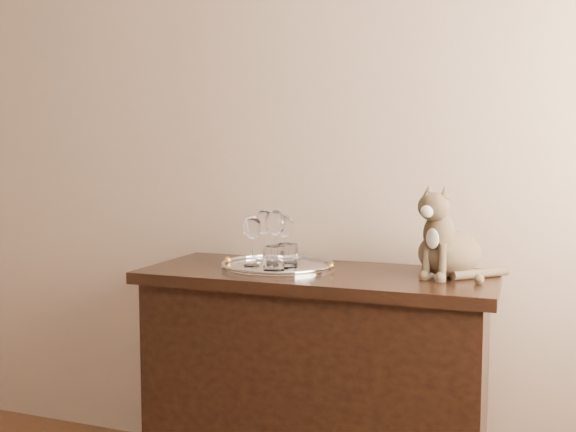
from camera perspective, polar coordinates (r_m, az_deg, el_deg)
name	(u,v)px	position (r m, az deg, el deg)	size (l,w,h in m)	color
wall_back	(202,131)	(2.70, -7.68, 7.52)	(4.00, 0.10, 2.70)	#C1A591
sideboard	(316,391)	(2.33, 2.53, -15.28)	(1.20, 0.50, 0.85)	black
tray	(278,267)	(2.28, -0.91, -4.52)	(0.40, 0.40, 0.01)	white
wine_glass_a	(264,236)	(2.36, -2.16, -1.75)	(0.07, 0.07, 0.19)	white
wine_glass_b	(285,239)	(2.34, -0.28, -2.02)	(0.07, 0.07, 0.17)	white
wine_glass_c	(252,241)	(2.26, -3.25, -2.19)	(0.07, 0.07, 0.18)	white
wine_glass_d	(275,237)	(2.30, -1.16, -1.87)	(0.07, 0.07, 0.20)	silver
tumbler_a	(287,256)	(2.23, -0.09, -3.56)	(0.07, 0.07, 0.08)	silver
tumbler_b	(274,258)	(2.18, -1.27, -3.77)	(0.07, 0.07, 0.08)	silver
cat	(450,230)	(2.17, 14.20, -1.23)	(0.30, 0.28, 0.30)	brown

